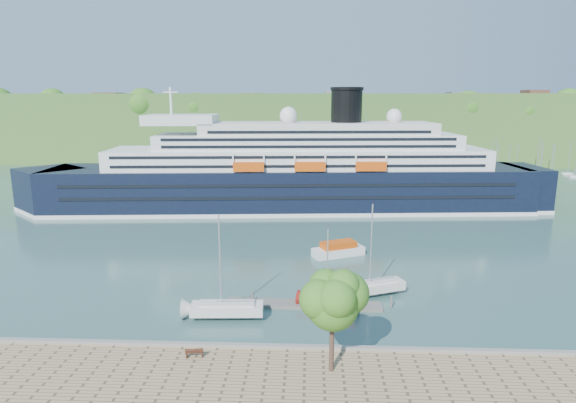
% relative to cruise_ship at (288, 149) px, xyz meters
% --- Properties ---
extents(ground, '(400.00, 400.00, 0.00)m').
position_rel_cruise_ship_xyz_m(ground, '(4.06, -58.30, -12.31)').
color(ground, '#2C4F4C').
rests_on(ground, ground).
extents(far_hillside, '(400.00, 50.00, 24.00)m').
position_rel_cruise_ship_xyz_m(far_hillside, '(4.06, 86.70, -0.31)').
color(far_hillside, '#356327').
rests_on(far_hillside, ground).
extents(quay_coping, '(220.00, 0.50, 0.30)m').
position_rel_cruise_ship_xyz_m(quay_coping, '(4.06, -58.50, -11.16)').
color(quay_coping, slate).
rests_on(quay_coping, promenade).
extents(cruise_ship, '(110.51, 24.13, 24.62)m').
position_rel_cruise_ship_xyz_m(cruise_ship, '(0.00, 0.00, 0.00)').
color(cruise_ship, black).
rests_on(cruise_ship, ground).
extents(park_bench, '(1.63, 0.87, 0.99)m').
position_rel_cruise_ship_xyz_m(park_bench, '(-5.24, -60.31, -10.81)').
color(park_bench, '#4D2416').
rests_on(park_bench, promenade).
extents(promenade_tree, '(5.58, 5.58, 9.25)m').
position_rel_cruise_ship_xyz_m(promenade_tree, '(6.20, -61.81, -6.68)').
color(promenade_tree, '#396C1C').
rests_on(promenade_tree, promenade).
extents(floating_pontoon, '(17.09, 2.60, 0.38)m').
position_rel_cruise_ship_xyz_m(floating_pontoon, '(3.82, -47.54, -12.12)').
color(floating_pontoon, slate).
rests_on(floating_pontoon, ground).
extents(sailboat_white_near, '(8.33, 2.72, 10.62)m').
position_rel_cruise_ship_xyz_m(sailboat_white_near, '(-4.07, -50.96, -7.00)').
color(sailboat_white_near, silver).
rests_on(sailboat_white_near, ground).
extents(sailboat_red, '(6.91, 3.78, 8.60)m').
position_rel_cruise_ship_xyz_m(sailboat_red, '(6.73, -48.39, -8.01)').
color(sailboat_red, maroon).
rests_on(sailboat_red, ground).
extents(sailboat_white_far, '(8.28, 5.11, 10.37)m').
position_rel_cruise_ship_xyz_m(sailboat_white_far, '(11.86, -44.19, -7.12)').
color(sailboat_white_far, silver).
rests_on(sailboat_white_far, ground).
extents(tender_launch, '(8.00, 5.54, 2.10)m').
position_rel_cruise_ship_xyz_m(tender_launch, '(8.58, -29.87, -11.26)').
color(tender_launch, '#CF480C').
rests_on(tender_launch, ground).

